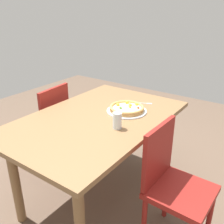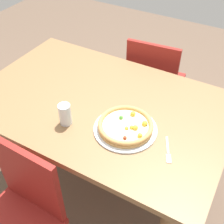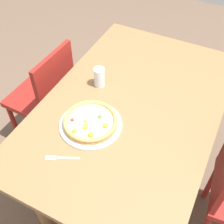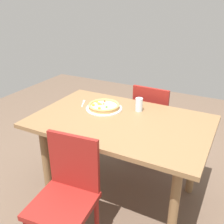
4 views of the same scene
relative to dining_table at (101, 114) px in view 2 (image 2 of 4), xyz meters
The scene contains 8 objects.
ground_plane 0.66m from the dining_table, ahead, with size 6.00×6.00×0.00m, color brown.
dining_table is the anchor object (origin of this frame).
chair_near 0.71m from the dining_table, 95.79° to the right, with size 0.44×0.44×0.88m.
chair_far 0.71m from the dining_table, 85.02° to the left, with size 0.41×0.41×0.88m.
plate 0.29m from the dining_table, 150.41° to the left, with size 0.33×0.33×0.01m, color silver.
pizza 0.30m from the dining_table, 150.62° to the left, with size 0.29×0.29×0.05m.
fork 0.52m from the dining_table, 161.11° to the left, with size 0.08×0.16×0.00m.
drinking_glass 0.30m from the dining_table, 75.13° to the left, with size 0.06×0.06×0.12m, color silver.
Camera 2 is at (-0.69, 1.08, 1.83)m, focal length 46.12 mm.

